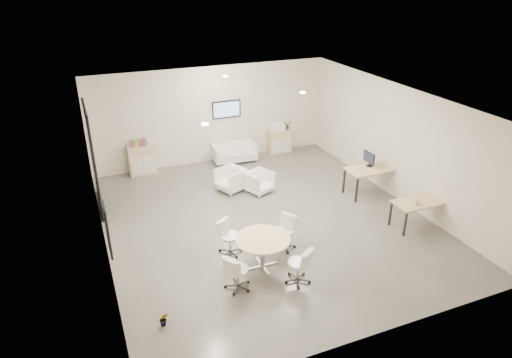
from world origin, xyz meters
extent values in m
cube|color=#53504B|center=(0.00, 0.00, -0.40)|extent=(8.00, 9.00, 0.80)
cube|color=white|center=(0.00, 0.00, 3.60)|extent=(8.00, 9.00, 0.80)
cube|color=beige|center=(0.00, 4.90, 1.60)|extent=(8.00, 0.80, 3.20)
cube|color=beige|center=(0.00, -4.90, 1.60)|extent=(8.00, 0.80, 3.20)
cube|color=beige|center=(-4.40, 0.00, 1.60)|extent=(0.80, 9.00, 3.20)
cube|color=beige|center=(4.40, 0.00, 1.60)|extent=(0.80, 9.00, 3.20)
cube|color=black|center=(-3.96, 2.50, 1.43)|extent=(0.02, 1.90, 2.85)
cube|color=black|center=(-3.94, 2.50, 2.81)|extent=(0.06, 1.90, 0.08)
cube|color=black|center=(-3.94, 1.59, 1.43)|extent=(0.06, 0.08, 2.85)
cube|color=black|center=(-3.94, 3.41, 1.43)|extent=(0.06, 0.08, 2.85)
cube|color=black|center=(-3.94, 2.65, 1.43)|extent=(0.06, 0.07, 2.85)
cube|color=#B2B2B7|center=(-3.90, 2.05, 1.05)|extent=(0.04, 0.60, 0.05)
cube|color=black|center=(-3.98, -1.60, 1.55)|extent=(0.04, 0.54, 1.04)
cube|color=white|center=(-3.95, -1.60, 1.55)|extent=(0.01, 0.46, 0.96)
cube|color=#CB4565|center=(-3.95, -1.60, 1.35)|extent=(0.01, 0.32, 0.30)
cube|color=black|center=(0.50, 4.46, 1.75)|extent=(0.98, 0.05, 0.58)
cube|color=#84ADE5|center=(0.50, 4.44, 1.75)|extent=(0.90, 0.01, 0.50)
cylinder|color=#FFEAC6|center=(-1.80, -1.00, 3.18)|extent=(0.14, 0.14, 0.03)
cylinder|color=#FFEAC6|center=(1.20, 0.50, 3.18)|extent=(0.14, 0.14, 0.03)
cylinder|color=#FFEAC6|center=(0.00, 3.00, 3.18)|extent=(0.14, 0.14, 0.03)
cube|color=tan|center=(-2.44, 4.26, 0.47)|extent=(0.84, 0.42, 0.94)
cube|color=silver|center=(-2.64, 4.04, 0.38)|extent=(0.35, 0.02, 0.57)
cube|color=silver|center=(-2.25, 4.04, 0.38)|extent=(0.35, 0.02, 0.57)
cube|color=tan|center=(2.39, 4.28, 0.41)|extent=(0.83, 0.39, 0.83)
cube|color=silver|center=(2.20, 4.08, 0.33)|extent=(0.35, 0.02, 0.50)
cube|color=silver|center=(2.58, 4.08, 0.33)|extent=(0.35, 0.02, 0.50)
cube|color=red|center=(-2.71, 4.26, 1.05)|extent=(0.04, 0.14, 0.22)
cube|color=#337FCC|center=(-2.64, 4.26, 1.05)|extent=(0.04, 0.14, 0.22)
cube|color=gold|center=(-2.58, 4.26, 1.05)|extent=(0.04, 0.14, 0.22)
cube|color=#4CB24C|center=(-2.52, 4.26, 1.05)|extent=(0.04, 0.14, 0.22)
cube|color=#CC6619|center=(-2.45, 4.26, 1.05)|extent=(0.04, 0.14, 0.22)
cube|color=purple|center=(-2.39, 4.26, 1.05)|extent=(0.04, 0.14, 0.22)
cube|color=#E54C7F|center=(-2.33, 4.26, 1.05)|extent=(0.04, 0.14, 0.22)
cube|color=teal|center=(-2.27, 4.26, 1.05)|extent=(0.04, 0.14, 0.22)
cube|color=white|center=(2.31, 4.28, 0.95)|extent=(0.47, 0.41, 0.25)
cube|color=white|center=(2.31, 4.28, 1.11)|extent=(0.35, 0.30, 0.05)
cube|color=silver|center=(0.62, 4.09, 0.23)|extent=(1.49, 0.81, 0.27)
cube|color=silver|center=(0.62, 4.37, 0.50)|extent=(1.45, 0.25, 0.27)
cube|color=silver|center=(-0.04, 4.09, 0.36)|extent=(0.17, 0.73, 0.54)
cube|color=silver|center=(1.28, 4.09, 0.36)|extent=(0.17, 0.73, 0.54)
cube|color=#325C9B|center=(0.29, 2.64, 0.01)|extent=(1.47, 1.06, 0.01)
imported|color=silver|center=(-0.24, 2.06, 0.38)|extent=(0.93, 0.95, 0.76)
imported|color=silver|center=(0.50, 1.62, 0.35)|extent=(0.87, 0.85, 0.70)
cube|color=tan|center=(3.48, 0.32, 0.78)|extent=(1.54, 0.78, 0.04)
cube|color=black|center=(2.77, -0.01, 0.38)|extent=(0.05, 0.05, 0.76)
cube|color=black|center=(4.19, -0.01, 0.38)|extent=(0.05, 0.05, 0.76)
cube|color=black|center=(2.77, 0.65, 0.38)|extent=(0.05, 0.05, 0.76)
cube|color=black|center=(4.19, 0.65, 0.38)|extent=(0.05, 0.05, 0.76)
cube|color=tan|center=(3.48, -1.69, 0.68)|extent=(1.34, 0.68, 0.04)
cube|color=black|center=(2.86, -1.98, 0.33)|extent=(0.05, 0.05, 0.66)
cube|color=black|center=(4.11, -1.98, 0.33)|extent=(0.05, 0.05, 0.66)
cube|color=black|center=(2.86, -1.41, 0.33)|extent=(0.05, 0.05, 0.66)
cube|color=black|center=(4.11, -1.41, 0.33)|extent=(0.05, 0.05, 0.66)
cylinder|color=black|center=(3.48, 0.47, 0.81)|extent=(0.20, 0.20, 0.02)
cube|color=black|center=(3.48, 0.47, 0.93)|extent=(0.04, 0.03, 0.24)
cube|color=black|center=(3.43, 0.47, 1.08)|extent=(0.03, 0.50, 0.32)
cylinder|color=tan|center=(-0.87, -1.82, 0.71)|extent=(1.20, 1.20, 0.04)
cylinder|color=#B2B2B7|center=(-0.87, -1.82, 0.35)|extent=(0.10, 0.10, 0.69)
cube|color=#B2B2B7|center=(-0.87, -1.82, 0.01)|extent=(0.70, 0.06, 0.03)
cube|color=#B2B2B7|center=(-0.87, -1.82, 0.01)|extent=(0.06, 0.70, 0.03)
imported|color=#3F7F3F|center=(2.65, 4.26, 0.96)|extent=(0.39, 0.41, 0.26)
imported|color=#3F7F3F|center=(-3.28, -2.81, 0.07)|extent=(0.23, 0.33, 0.13)
imported|color=white|center=(3.27, -1.82, 0.76)|extent=(0.15, 0.13, 0.13)
camera|label=1|loc=(-4.19, -9.50, 6.06)|focal=32.00mm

